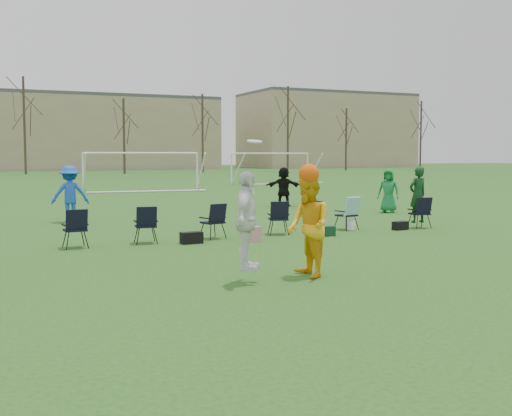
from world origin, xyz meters
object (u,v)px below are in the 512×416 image
fielder_black (284,187)px  goal_mid (142,161)px  fielder_green_far (388,191)px  goal_right (271,159)px  center_contest (286,223)px  fielder_blue (70,194)px

fielder_black → goal_mid: (-2.69, 14.89, 1.05)m
fielder_green_far → goal_right: (6.93, 25.41, 1.06)m
goal_mid → goal_right: bearing=30.6°
fielder_green_far → fielder_black: 5.11m
fielder_green_far → goal_mid: goal_mid is taller
fielder_green_far → center_contest: bearing=-85.0°
goal_right → fielder_black: bearing=-122.0°
fielder_green_far → goal_right: size_ratio=0.24×
fielder_black → goal_right: 22.89m
fielder_blue → goal_mid: bearing=-107.4°
fielder_black → fielder_blue: bearing=44.1°
goal_mid → fielder_green_far: bearing=-71.4°
fielder_blue → fielder_black: (9.66, 3.03, -0.09)m
fielder_blue → fielder_green_far: (12.04, -1.49, -0.10)m
goal_mid → fielder_black: bearing=-75.7°
center_contest → goal_right: bearing=65.0°
fielder_green_far → fielder_black: size_ratio=0.99×
goal_mid → goal_right: same height
fielder_blue → goal_right: size_ratio=0.26×
fielder_black → center_contest: 16.84m
center_contest → goal_mid: bearing=80.9°
fielder_blue → fielder_green_far: size_ratio=1.11×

